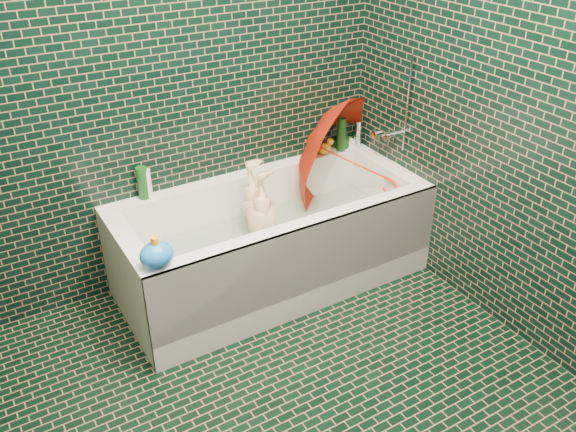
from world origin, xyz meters
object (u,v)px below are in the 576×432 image
child (264,233)px  rubber_duck (326,147)px  umbrella (352,162)px  bath_toy (157,254)px  bathtub (273,250)px

child → rubber_duck: (0.59, 0.28, 0.28)m
umbrella → bath_toy: size_ratio=4.37×
umbrella → rubber_duck: umbrella is taller
bath_toy → child: bearing=30.5°
rubber_duck → bath_toy: size_ratio=0.72×
bathtub → rubber_duck: bearing=30.3°
bathtub → bath_toy: bearing=-158.6°
child → umbrella: (0.63, 0.06, 0.26)m
umbrella → rubber_duck: (-0.04, 0.22, 0.02)m
child → rubber_duck: bearing=124.2°
bath_toy → rubber_duck: bearing=30.3°
bathtub → umbrella: umbrella is taller
bathtub → rubber_duck: (0.56, 0.33, 0.38)m
rubber_duck → child: bearing=-145.0°
bathtub → rubber_duck: size_ratio=14.21×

